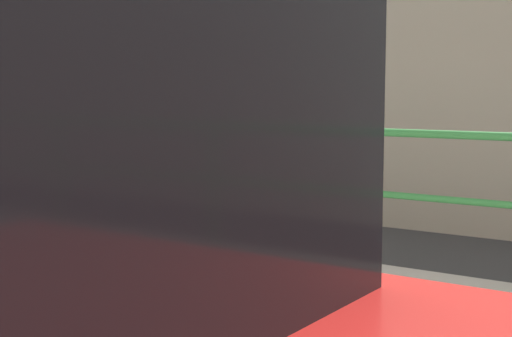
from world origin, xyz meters
TOP-DOWN VIEW (x-y plane):
  - parking_meter at (-0.15, 0.33)m, footprint 0.16×0.17m
  - pedestrian_at_meter at (-0.78, 0.47)m, footprint 0.70×0.55m

SIDE VIEW (x-z plane):
  - pedestrian_at_meter at x=-0.78m, z-range 0.25..1.90m
  - parking_meter at x=-0.15m, z-range 0.46..1.98m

